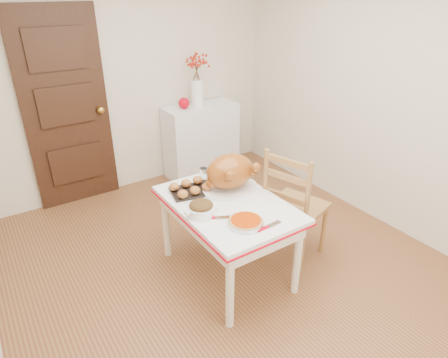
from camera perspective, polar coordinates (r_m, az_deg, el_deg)
floor at (r=3.47m, az=0.75°, el=-12.94°), size 3.50×4.00×0.00m
wall_back at (r=4.57m, az=-13.85°, el=13.75°), size 3.50×0.00×2.50m
wall_right at (r=4.06m, az=22.14°, el=11.00°), size 0.00×4.00×2.50m
door_back at (r=4.41m, az=-21.96°, el=9.19°), size 0.85×0.06×2.06m
sideboard at (r=4.93m, az=-3.32°, el=5.63°), size 0.89×0.40×0.89m
kitchen_table at (r=3.24m, az=0.50°, el=-8.64°), size 0.79×1.15×0.69m
chair_oak at (r=3.41m, az=10.43°, el=-3.63°), size 0.57×0.57×1.04m
berry_vase at (r=4.69m, az=-3.98°, el=14.34°), size 0.33×0.33×0.65m
apple at (r=4.67m, az=-5.86°, el=10.94°), size 0.13×0.13×0.13m
turkey_platter at (r=3.17m, az=0.89°, el=0.87°), size 0.57×0.51×0.30m
pumpkin_pie at (r=2.77m, az=3.20°, el=-6.17°), size 0.26×0.26×0.05m
stuffing_dish at (r=2.88m, az=-3.34°, el=-4.26°), size 0.28×0.23×0.10m
rolls_tray at (r=3.18m, az=-4.90°, el=-1.29°), size 0.36×0.31×0.08m
pie_server at (r=2.77m, az=6.56°, el=-6.84°), size 0.22×0.07×0.01m
carving_knife at (r=2.85m, az=-0.49°, el=-5.60°), size 0.27×0.19×0.01m
drinking_glass at (r=3.36m, az=-3.04°, el=0.69°), size 0.08×0.08×0.12m
shaker_pair at (r=3.51m, az=0.77°, el=1.69°), size 0.10×0.06×0.09m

